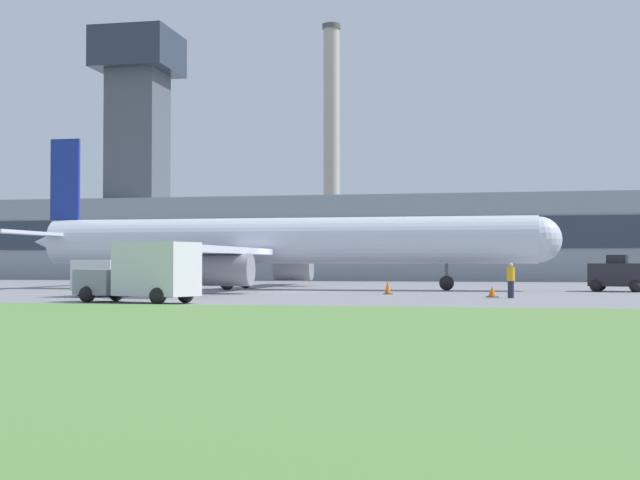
{
  "coord_description": "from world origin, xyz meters",
  "views": [
    {
      "loc": [
        12.46,
        -51.0,
        1.69
      ],
      "look_at": [
        1.53,
        3.62,
        3.11
      ],
      "focal_mm": 50.0,
      "sensor_mm": 36.0,
      "label": 1
    }
  ],
  "objects_px": {
    "airplane": "(275,243)",
    "ground_crew_person": "(511,280)",
    "baggage_truck": "(144,274)",
    "pushback_tug": "(617,275)",
    "fuel_truck": "(117,278)"
  },
  "relations": [
    {
      "from": "airplane",
      "to": "ground_crew_person",
      "type": "xyz_separation_m",
      "value": [
        14.41,
        -11.13,
        -2.1
      ]
    },
    {
      "from": "airplane",
      "to": "ground_crew_person",
      "type": "relative_size",
      "value": 20.34
    },
    {
      "from": "baggage_truck",
      "to": "ground_crew_person",
      "type": "relative_size",
      "value": 3.49
    },
    {
      "from": "fuel_truck",
      "to": "pushback_tug",
      "type": "bearing_deg",
      "value": 25.22
    },
    {
      "from": "baggage_truck",
      "to": "ground_crew_person",
      "type": "xyz_separation_m",
      "value": [
        15.16,
        8.38,
        -0.37
      ]
    },
    {
      "from": "baggage_truck",
      "to": "ground_crew_person",
      "type": "distance_m",
      "value": 17.32
    },
    {
      "from": "airplane",
      "to": "fuel_truck",
      "type": "height_order",
      "value": "airplane"
    },
    {
      "from": "airplane",
      "to": "ground_crew_person",
      "type": "distance_m",
      "value": 18.32
    },
    {
      "from": "airplane",
      "to": "ground_crew_person",
      "type": "bearing_deg",
      "value": -37.68
    },
    {
      "from": "ground_crew_person",
      "to": "pushback_tug",
      "type": "bearing_deg",
      "value": 60.62
    },
    {
      "from": "pushback_tug",
      "to": "fuel_truck",
      "type": "xyz_separation_m",
      "value": [
        -25.89,
        -12.19,
        -0.03
      ]
    },
    {
      "from": "airplane",
      "to": "baggage_truck",
      "type": "distance_m",
      "value": 19.6
    },
    {
      "from": "pushback_tug",
      "to": "baggage_truck",
      "type": "xyz_separation_m",
      "value": [
        -21.42,
        -19.51,
        0.27
      ]
    },
    {
      "from": "pushback_tug",
      "to": "baggage_truck",
      "type": "relative_size",
      "value": 0.6
    },
    {
      "from": "airplane",
      "to": "baggage_truck",
      "type": "xyz_separation_m",
      "value": [
        -0.75,
        -19.51,
        -1.73
      ]
    }
  ]
}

